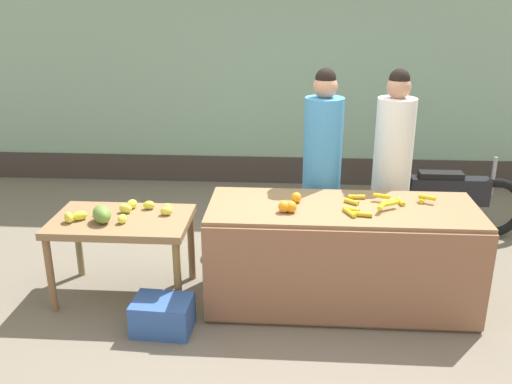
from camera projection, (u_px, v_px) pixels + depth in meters
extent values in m
plane|color=#756B5B|center=(292.00, 299.00, 4.70)|extent=(24.00, 24.00, 0.00)
cube|color=#8CB299|center=(296.00, 53.00, 7.06)|extent=(9.48, 0.20, 3.43)
cube|color=#3F3833|center=(294.00, 170.00, 7.48)|extent=(9.48, 0.04, 0.36)
cube|color=olive|center=(340.00, 255.00, 4.53)|extent=(2.13, 0.80, 0.85)
cube|color=#8F5F46|center=(344.00, 280.00, 4.14)|extent=(2.13, 0.03, 0.79)
cube|color=olive|center=(121.00, 221.00, 4.56)|extent=(1.12, 0.71, 0.06)
cylinder|color=olive|center=(50.00, 275.00, 4.42)|extent=(0.06, 0.06, 0.64)
cylinder|color=olive|center=(178.00, 279.00, 4.36)|extent=(0.06, 0.06, 0.64)
cylinder|color=olive|center=(78.00, 243.00, 4.99)|extent=(0.06, 0.06, 0.64)
cylinder|color=#8E6A48|center=(191.00, 246.00, 4.93)|extent=(0.06, 0.06, 0.64)
cylinder|color=gold|center=(351.00, 209.00, 4.27)|extent=(0.13, 0.09, 0.04)
cylinder|color=yellow|center=(388.00, 202.00, 4.43)|extent=(0.14, 0.10, 0.04)
cylinder|color=gold|center=(357.00, 197.00, 4.54)|extent=(0.14, 0.04, 0.04)
cylinder|color=gold|center=(362.00, 214.00, 4.18)|extent=(0.16, 0.06, 0.04)
cylinder|color=gold|center=(400.00, 202.00, 4.43)|extent=(0.06, 0.13, 0.04)
cylinder|color=gold|center=(350.00, 213.00, 4.21)|extent=(0.09, 0.15, 0.04)
cylinder|color=gold|center=(422.00, 199.00, 4.49)|extent=(0.08, 0.15, 0.04)
cylinder|color=gold|center=(351.00, 202.00, 4.43)|extent=(0.12, 0.11, 0.04)
cylinder|color=gold|center=(382.00, 196.00, 4.46)|extent=(0.14, 0.07, 0.04)
cylinder|color=gold|center=(389.00, 204.00, 4.30)|extent=(0.16, 0.11, 0.04)
cylinder|color=gold|center=(427.00, 197.00, 4.44)|extent=(0.14, 0.09, 0.04)
cylinder|color=yellow|center=(382.00, 206.00, 4.26)|extent=(0.08, 0.13, 0.04)
sphere|color=orange|center=(296.00, 197.00, 4.45)|extent=(0.08, 0.08, 0.08)
sphere|color=orange|center=(284.00, 207.00, 4.25)|extent=(0.09, 0.09, 0.09)
sphere|color=orange|center=(291.00, 207.00, 4.25)|extent=(0.09, 0.09, 0.09)
ellipsoid|color=#E8D948|center=(166.00, 211.00, 4.59)|extent=(0.10, 0.07, 0.08)
ellipsoid|color=#E3DD4B|center=(122.00, 219.00, 4.43)|extent=(0.09, 0.10, 0.08)
ellipsoid|color=#D2D03B|center=(149.00, 205.00, 4.72)|extent=(0.11, 0.09, 0.07)
ellipsoid|color=yellow|center=(102.00, 211.00, 4.59)|extent=(0.12, 0.09, 0.08)
ellipsoid|color=yellow|center=(168.00, 208.00, 4.66)|extent=(0.11, 0.14, 0.07)
ellipsoid|color=yellow|center=(69.00, 217.00, 4.44)|extent=(0.12, 0.13, 0.09)
ellipsoid|color=#E0D545|center=(125.00, 208.00, 4.64)|extent=(0.12, 0.09, 0.08)
ellipsoid|color=yellow|center=(132.00, 204.00, 4.73)|extent=(0.11, 0.12, 0.08)
ellipsoid|color=yellow|center=(80.00, 216.00, 4.49)|extent=(0.14, 0.13, 0.08)
ellipsoid|color=olive|center=(102.00, 214.00, 4.44)|extent=(0.23, 0.26, 0.14)
cylinder|color=#33333D|center=(319.00, 230.00, 5.17)|extent=(0.29, 0.29, 0.72)
cylinder|color=#3F8CCC|center=(323.00, 147.00, 4.90)|extent=(0.34, 0.34, 0.88)
sphere|color=tan|center=(325.00, 86.00, 4.72)|extent=(0.21, 0.21, 0.21)
sphere|color=black|center=(326.00, 78.00, 4.69)|extent=(0.18, 0.18, 0.18)
cylinder|color=#33333D|center=(386.00, 229.00, 5.19)|extent=(0.29, 0.29, 0.71)
cylinder|color=white|center=(394.00, 147.00, 4.92)|extent=(0.34, 0.34, 0.87)
sphere|color=tan|center=(399.00, 87.00, 4.74)|extent=(0.21, 0.21, 0.21)
sphere|color=black|center=(400.00, 79.00, 4.71)|extent=(0.18, 0.18, 0.18)
torus|color=black|center=(493.00, 208.00, 5.78)|extent=(0.65, 0.09, 0.65)
torus|color=black|center=(401.00, 206.00, 5.84)|extent=(0.65, 0.09, 0.65)
cube|color=black|center=(449.00, 191.00, 5.75)|extent=(0.80, 0.18, 0.28)
cube|color=black|center=(441.00, 176.00, 5.70)|extent=(0.44, 0.16, 0.08)
cylinder|color=gray|center=(493.00, 176.00, 5.67)|extent=(0.04, 0.04, 0.40)
cube|color=#3359A5|center=(163.00, 315.00, 4.22)|extent=(0.46, 0.34, 0.26)
ellipsoid|color=tan|center=(232.00, 227.00, 5.47)|extent=(0.41, 0.45, 0.52)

